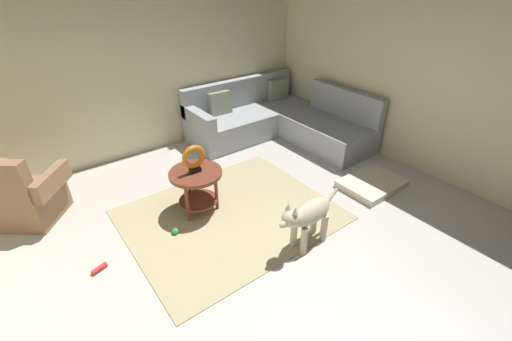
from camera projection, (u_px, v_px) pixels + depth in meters
ground_plane at (256, 259)px, 3.45m from camera, size 6.00×6.00×0.10m
wall_back at (130, 63)px, 4.75m from camera, size 6.00×0.12×2.70m
wall_right at (442, 74)px, 4.26m from camera, size 0.12×6.00×2.70m
area_rug at (231, 215)px, 3.98m from camera, size 2.30×1.90×0.01m
sectional_couch at (278, 121)px, 5.69m from camera, size 2.20×2.25×0.88m
armchair at (24, 197)px, 3.74m from camera, size 1.00×0.97×0.88m
side_table at (196, 181)px, 3.85m from camera, size 0.60×0.60×0.54m
torus_sculpture at (194, 158)px, 3.70m from camera, size 0.28×0.08×0.33m
dog_bed_mat at (372, 184)px, 4.49m from camera, size 0.80×0.60×0.09m
dog at (308, 216)px, 3.37m from camera, size 0.85×0.25×0.63m
dog_toy_ball at (175, 231)px, 3.68m from camera, size 0.08×0.08×0.08m
dog_toy_rope at (99, 268)px, 3.24m from camera, size 0.16×0.10×0.05m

